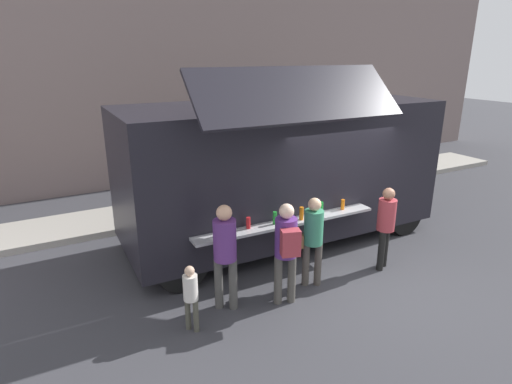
{
  "coord_description": "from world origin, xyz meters",
  "views": [
    {
      "loc": [
        -5.12,
        -5.15,
        3.89
      ],
      "look_at": [
        -1.4,
        1.72,
        1.3
      ],
      "focal_mm": 29.54,
      "sensor_mm": 36.0,
      "label": 1
    }
  ],
  "objects_px": {
    "customer_rear_waiting": "(225,248)",
    "customer_extra_browsing": "(386,221)",
    "customer_front_ordering": "(312,235)",
    "customer_mid_with_backpack": "(286,245)",
    "food_truck_main": "(281,167)",
    "child_near_queue": "(191,293)",
    "trash_bin": "(351,171)"
  },
  "relations": [
    {
      "from": "child_near_queue",
      "to": "trash_bin",
      "type": "bearing_deg",
      "value": -4.36
    },
    {
      "from": "customer_extra_browsing",
      "to": "customer_rear_waiting",
      "type": "bearing_deg",
      "value": 58.87
    },
    {
      "from": "customer_rear_waiting",
      "to": "customer_extra_browsing",
      "type": "xyz_separation_m",
      "value": [
        3.15,
        -0.2,
        -0.09
      ]
    },
    {
      "from": "customer_front_ordering",
      "to": "child_near_queue",
      "type": "height_order",
      "value": "customer_front_ordering"
    },
    {
      "from": "customer_front_ordering",
      "to": "customer_mid_with_backpack",
      "type": "relative_size",
      "value": 0.94
    },
    {
      "from": "customer_front_ordering",
      "to": "customer_extra_browsing",
      "type": "relative_size",
      "value": 1.02
    },
    {
      "from": "trash_bin",
      "to": "child_near_queue",
      "type": "bearing_deg",
      "value": -146.59
    },
    {
      "from": "customer_mid_with_backpack",
      "to": "trash_bin",
      "type": "bearing_deg",
      "value": -31.35
    },
    {
      "from": "food_truck_main",
      "to": "customer_rear_waiting",
      "type": "bearing_deg",
      "value": -137.89
    },
    {
      "from": "customer_rear_waiting",
      "to": "customer_mid_with_backpack",
      "type": "bearing_deg",
      "value": -76.77
    },
    {
      "from": "food_truck_main",
      "to": "customer_rear_waiting",
      "type": "xyz_separation_m",
      "value": [
        -2.16,
        -1.89,
        -0.56
      ]
    },
    {
      "from": "food_truck_main",
      "to": "child_near_queue",
      "type": "height_order",
      "value": "food_truck_main"
    },
    {
      "from": "customer_mid_with_backpack",
      "to": "customer_extra_browsing",
      "type": "xyz_separation_m",
      "value": [
        2.26,
        0.15,
        -0.1
      ]
    },
    {
      "from": "customer_extra_browsing",
      "to": "trash_bin",
      "type": "bearing_deg",
      "value": -61.64
    },
    {
      "from": "food_truck_main",
      "to": "trash_bin",
      "type": "height_order",
      "value": "food_truck_main"
    },
    {
      "from": "food_truck_main",
      "to": "child_near_queue",
      "type": "distance_m",
      "value": 3.71
    },
    {
      "from": "customer_rear_waiting",
      "to": "customer_extra_browsing",
      "type": "relative_size",
      "value": 1.1
    },
    {
      "from": "food_truck_main",
      "to": "customer_extra_browsing",
      "type": "xyz_separation_m",
      "value": [
        0.99,
        -2.09,
        -0.66
      ]
    },
    {
      "from": "food_truck_main",
      "to": "customer_extra_browsing",
      "type": "distance_m",
      "value": 2.4
    },
    {
      "from": "customer_rear_waiting",
      "to": "food_truck_main",
      "type": "bearing_deg",
      "value": -14.3
    },
    {
      "from": "food_truck_main",
      "to": "child_near_queue",
      "type": "bearing_deg",
      "value": -141.59
    },
    {
      "from": "trash_bin",
      "to": "customer_extra_browsing",
      "type": "height_order",
      "value": "customer_extra_browsing"
    },
    {
      "from": "trash_bin",
      "to": "customer_rear_waiting",
      "type": "height_order",
      "value": "customer_rear_waiting"
    },
    {
      "from": "customer_front_ordering",
      "to": "customer_mid_with_backpack",
      "type": "height_order",
      "value": "customer_mid_with_backpack"
    },
    {
      "from": "customer_front_ordering",
      "to": "customer_extra_browsing",
      "type": "height_order",
      "value": "customer_front_ordering"
    },
    {
      "from": "customer_rear_waiting",
      "to": "child_near_queue",
      "type": "distance_m",
      "value": 0.85
    },
    {
      "from": "customer_rear_waiting",
      "to": "customer_extra_browsing",
      "type": "bearing_deg",
      "value": -59.11
    },
    {
      "from": "food_truck_main",
      "to": "customer_mid_with_backpack",
      "type": "relative_size",
      "value": 3.86
    },
    {
      "from": "trash_bin",
      "to": "customer_mid_with_backpack",
      "type": "xyz_separation_m",
      "value": [
        -5.25,
        -4.56,
        0.59
      ]
    },
    {
      "from": "customer_extra_browsing",
      "to": "child_near_queue",
      "type": "relative_size",
      "value": 1.52
    },
    {
      "from": "customer_mid_with_backpack",
      "to": "customer_rear_waiting",
      "type": "bearing_deg",
      "value": 86.36
    },
    {
      "from": "food_truck_main",
      "to": "customer_extra_browsing",
      "type": "height_order",
      "value": "food_truck_main"
    }
  ]
}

